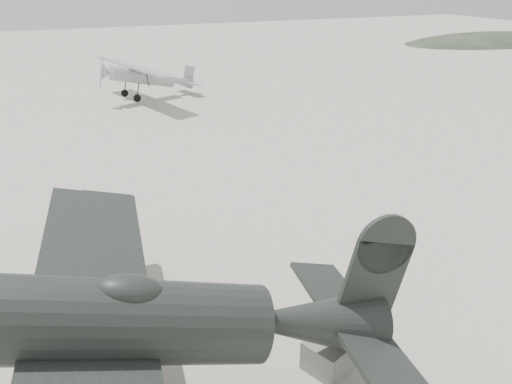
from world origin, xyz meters
TOP-DOWN VIEW (x-y plane):
  - ground at (0.00, 0.00)m, footprint 160.00×160.00m
  - hill_northeast at (50.00, 40.00)m, footprint 32.00×16.00m
  - lowwing_monoplane at (-5.13, -3.17)m, footprint 9.76×13.63m
  - highwing_monoplane at (0.64, 25.16)m, footprint 7.34×10.24m
  - equipment_block at (-1.19, -3.27)m, footprint 1.71×1.40m

SIDE VIEW (x-z plane):
  - ground at x=0.00m, z-range 0.00..0.00m
  - hill_northeast at x=50.00m, z-range -2.60..2.60m
  - equipment_block at x=-1.19m, z-range 0.00..0.74m
  - highwing_monoplane at x=0.64m, z-range 0.37..3.27m
  - lowwing_monoplane at x=-5.13m, z-range 0.13..4.51m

